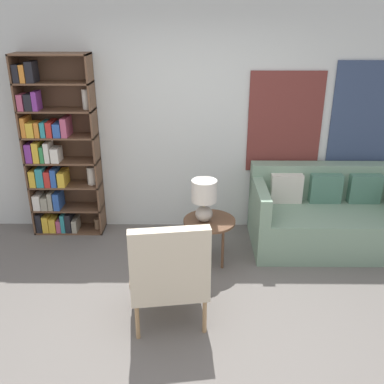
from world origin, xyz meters
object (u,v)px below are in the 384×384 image
(armchair, at_px, (169,272))
(side_table, at_px, (209,225))
(table_lamp, at_px, (204,197))
(bookshelf, at_px, (55,156))
(couch, at_px, (326,217))

(armchair, distance_m, side_table, 1.05)
(armchair, distance_m, table_lamp, 1.04)
(bookshelf, distance_m, table_lamp, 1.90)
(couch, bearing_deg, bookshelf, 174.64)
(couch, xyz_separation_m, side_table, (-1.35, -0.47, 0.13))
(bookshelf, xyz_separation_m, side_table, (1.78, -0.76, -0.49))
(couch, bearing_deg, table_lamp, -160.99)
(armchair, relative_size, table_lamp, 2.22)
(side_table, bearing_deg, bookshelf, 156.86)
(armchair, xyz_separation_m, side_table, (0.36, 0.98, -0.07))
(armchair, relative_size, couch, 0.59)
(armchair, height_order, table_lamp, armchair)
(armchair, xyz_separation_m, table_lamp, (0.30, 0.97, 0.25))
(table_lamp, bearing_deg, side_table, 17.76)
(bookshelf, height_order, side_table, bookshelf)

